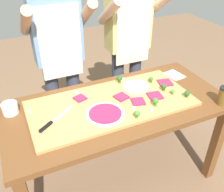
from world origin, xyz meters
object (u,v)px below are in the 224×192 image
(broccoli_floret_front_right, at_px, (155,101))
(cheese_crumble_e, at_px, (30,111))
(chefs_knife, at_px, (52,122))
(pizza_slice_center, at_px, (121,97))
(cook_left, at_px, (59,50))
(broccoli_floret_back_right, at_px, (119,78))
(cheese_crumble_d, at_px, (134,108))
(cheese_crumble_c, at_px, (76,92))
(sauce_jar, at_px, (224,96))
(pizza_whole_beet_magenta, at_px, (105,114))
(flour_cup, at_px, (10,109))
(prep_table, at_px, (117,116))
(cook_right, at_px, (128,38))
(cheese_crumble_a, at_px, (124,79))
(pizza_slice_far_left, at_px, (80,98))
(broccoli_floret_center_right, at_px, (187,94))
(broccoli_floret_back_left, at_px, (173,91))
(broccoli_floret_back_mid, at_px, (137,114))
(recipe_note, at_px, (174,75))
(broccoli_floret_front_mid, at_px, (151,79))
(pizza_whole_cheese_artichoke, at_px, (136,86))
(pizza_slice_far_right, at_px, (155,96))
(broccoli_floret_center_left, at_px, (164,87))
(cheese_crumble_b, at_px, (151,110))
(pizza_slice_near_right, at_px, (138,101))
(pizza_slice_near_left, at_px, (165,83))

(broccoli_floret_front_right, bearing_deg, cheese_crumble_e, 160.65)
(chefs_knife, distance_m, broccoli_floret_front_right, 0.71)
(pizza_slice_center, relative_size, cook_left, 0.05)
(broccoli_floret_back_right, bearing_deg, cheese_crumble_d, -100.31)
(cheese_crumble_c, xyz_separation_m, sauce_jar, (0.93, -0.54, 0.04))
(pizza_whole_beet_magenta, height_order, cheese_crumble_c, cheese_crumble_c)
(flour_cup, bearing_deg, sauce_jar, -20.39)
(prep_table, bearing_deg, cook_left, 109.42)
(flour_cup, bearing_deg, cheese_crumble_e, -34.24)
(flour_cup, distance_m, cook_right, 1.25)
(broccoli_floret_back_right, bearing_deg, pizza_slice_center, -112.24)
(pizza_slice_center, distance_m, cheese_crumble_a, 0.26)
(pizza_slice_far_left, xyz_separation_m, broccoli_floret_center_right, (0.73, -0.30, 0.02))
(chefs_knife, height_order, broccoli_floret_front_right, broccoli_floret_front_right)
(broccoli_floret_back_right, xyz_separation_m, broccoli_floret_back_left, (0.29, -0.32, -0.01))
(broccoli_floret_back_mid, bearing_deg, recipe_note, 34.01)
(broccoli_floret_back_right, distance_m, broccoli_floret_back_left, 0.43)
(broccoli_floret_front_mid, height_order, flour_cup, flour_cup)
(pizza_whole_cheese_artichoke, bearing_deg, broccoli_floret_center_right, -45.32)
(broccoli_floret_back_right, distance_m, cheese_crumble_c, 0.37)
(pizza_whole_beet_magenta, bearing_deg, cheese_crumble_e, 152.58)
(prep_table, height_order, cheese_crumble_d, cheese_crumble_d)
(pizza_slice_far_right, height_order, broccoli_floret_back_mid, broccoli_floret_back_mid)
(sauce_jar, bearing_deg, cheese_crumble_e, 161.05)
(pizza_slice_far_right, height_order, broccoli_floret_back_right, broccoli_floret_back_right)
(pizza_whole_cheese_artichoke, bearing_deg, sauce_jar, -42.29)
(broccoli_floret_center_right, distance_m, broccoli_floret_back_mid, 0.46)
(recipe_note, distance_m, cook_right, 0.57)
(broccoli_floret_center_left, relative_size, cheese_crumble_b, 3.59)
(chefs_knife, xyz_separation_m, cheese_crumble_d, (0.55, -0.09, 0.00))
(broccoli_floret_back_left, bearing_deg, broccoli_floret_center_right, -44.83)
(pizza_slice_near_right, bearing_deg, pizza_slice_near_left, 23.32)
(pizza_whole_beet_magenta, relative_size, broccoli_floret_back_left, 6.27)
(pizza_whole_beet_magenta, bearing_deg, cheese_crumble_d, -7.22)
(cheese_crumble_d, relative_size, recipe_note, 0.12)
(pizza_slice_center, distance_m, broccoli_floret_center_right, 0.48)
(pizza_slice_center, height_order, broccoli_floret_back_right, broccoli_floret_back_right)
(broccoli_floret_back_right, bearing_deg, broccoli_floret_front_right, -77.33)
(pizza_slice_far_right, bearing_deg, recipe_note, 34.08)
(broccoli_floret_front_right, xyz_separation_m, cheese_crumble_c, (-0.46, 0.39, -0.03))
(cook_right, bearing_deg, cheese_crumble_e, -152.17)
(recipe_note, bearing_deg, cheese_crumble_d, -151.13)
(pizza_slice_near_right, distance_m, broccoli_floret_center_right, 0.37)
(pizza_slice_center, bearing_deg, flour_cup, 167.08)
(broccoli_floret_back_mid, bearing_deg, flour_cup, 150.11)
(chefs_knife, bearing_deg, pizza_slice_center, 7.97)
(prep_table, xyz_separation_m, cheese_crumble_b, (0.16, -0.20, 0.14))
(pizza_slice_near_right, bearing_deg, cheese_crumble_c, 141.04)
(broccoli_floret_front_mid, relative_size, broccoli_floret_back_left, 1.15)
(pizza_whole_beet_magenta, distance_m, cheese_crumble_b, 0.32)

